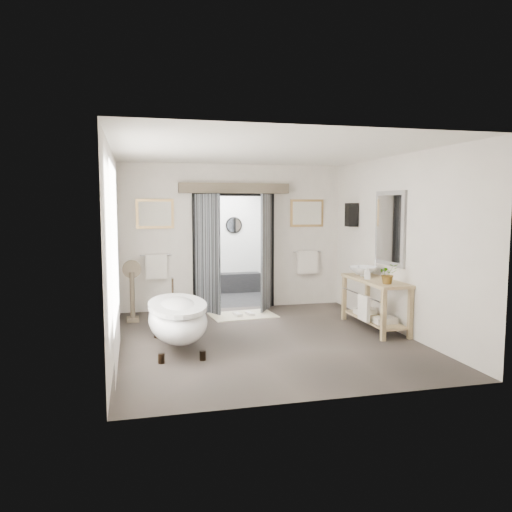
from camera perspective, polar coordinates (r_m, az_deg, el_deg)
name	(u,v)px	position (r m, az deg, el deg)	size (l,w,h in m)	color
ground_plane	(265,339)	(7.90, 1.05, -9.50)	(5.00, 5.00, 0.00)	#51463F
room_shell	(265,221)	(7.49, 1.06, 4.07)	(4.52, 5.02, 2.91)	beige
shower_room	(221,256)	(11.58, -4.00, -0.02)	(2.22, 2.01, 2.51)	black
back_wall_dressing	(235,232)	(9.88, -2.37, 2.80)	(3.82, 0.76, 2.52)	black
clawfoot_tub	(177,318)	(7.41, -8.96, -7.03)	(0.84, 1.87, 0.91)	black
vanity	(374,299)	(8.66, 13.32, -4.85)	(0.57, 1.60, 0.85)	tan
pedestal_mirror	(132,295)	(9.23, -13.95, -4.37)	(0.33, 0.21, 1.12)	brown
rug	(243,315)	(9.53, -1.52, -6.77)	(1.20, 0.80, 0.01)	beige
slippers	(244,314)	(9.48, -1.42, -6.64)	(0.39, 0.27, 0.05)	silver
basin	(363,271)	(8.92, 12.13, -1.72)	(0.49, 0.49, 0.17)	white
plant	(388,274)	(8.13, 14.85, -1.96)	(0.29, 0.25, 0.33)	gray
soap_bottle_a	(367,273)	(8.56, 12.60, -1.90)	(0.10, 0.10, 0.21)	gray
soap_bottle_b	(358,270)	(9.11, 11.63, -1.55)	(0.13, 0.13, 0.17)	gray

